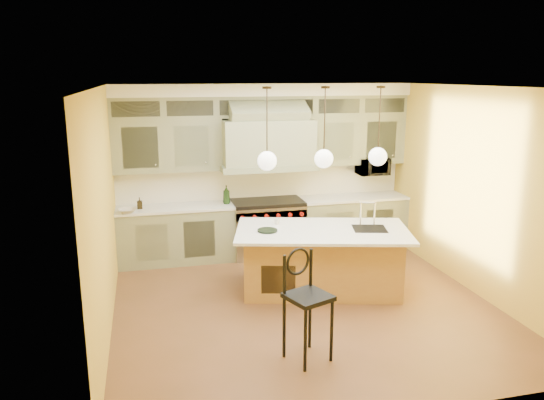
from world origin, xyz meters
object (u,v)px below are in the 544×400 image
object	(u,v)px
range	(268,227)
kitchen_island	(322,259)
counter_stool	(306,298)
microwave	(373,166)

from	to	relation	value
range	kitchen_island	distance (m)	1.74
counter_stool	kitchen_island	bearing A→B (deg)	43.96
range	counter_stool	size ratio (longest dim) A/B	0.97
range	microwave	distance (m)	2.18
range	kitchen_island	size ratio (longest dim) A/B	0.45
counter_stool	microwave	world-z (taller)	microwave
range	microwave	xyz separation A→B (m)	(1.95, 0.11, 0.96)
kitchen_island	microwave	size ratio (longest dim) A/B	4.90
kitchen_island	counter_stool	xyz separation A→B (m)	(-0.79, -1.76, 0.23)
kitchen_island	microwave	distance (m)	2.57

